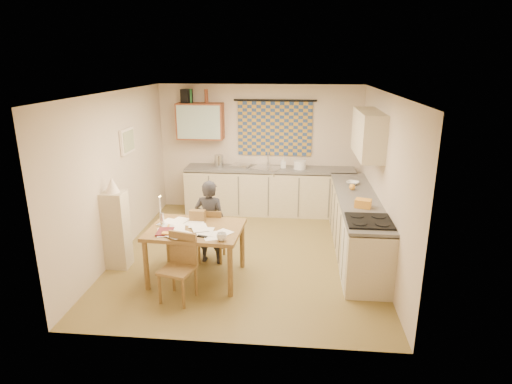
# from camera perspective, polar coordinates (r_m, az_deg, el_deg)

# --- Properties ---
(floor) EXTENTS (4.00, 4.50, 0.02)m
(floor) POSITION_cam_1_polar(r_m,az_deg,el_deg) (6.86, -1.17, -8.28)
(floor) COLOR brown
(floor) RESTS_ON ground
(ceiling) EXTENTS (4.00, 4.50, 0.02)m
(ceiling) POSITION_cam_1_polar(r_m,az_deg,el_deg) (6.21, -1.31, 13.23)
(ceiling) COLOR white
(ceiling) RESTS_ON floor
(wall_back) EXTENTS (4.00, 0.02, 2.50)m
(wall_back) POSITION_cam_1_polar(r_m,az_deg,el_deg) (8.61, 0.50, 5.86)
(wall_back) COLOR beige
(wall_back) RESTS_ON floor
(wall_front) EXTENTS (4.00, 0.02, 2.50)m
(wall_front) POSITION_cam_1_polar(r_m,az_deg,el_deg) (4.30, -4.71, -5.94)
(wall_front) COLOR beige
(wall_front) RESTS_ON floor
(wall_left) EXTENTS (0.02, 4.50, 2.50)m
(wall_left) POSITION_cam_1_polar(r_m,az_deg,el_deg) (6.94, -17.98, 2.25)
(wall_left) COLOR beige
(wall_left) RESTS_ON floor
(wall_right) EXTENTS (0.02, 4.50, 2.50)m
(wall_right) POSITION_cam_1_polar(r_m,az_deg,el_deg) (6.51, 16.64, 1.42)
(wall_right) COLOR beige
(wall_right) RESTS_ON floor
(window_blind) EXTENTS (1.45, 0.03, 1.05)m
(window_blind) POSITION_cam_1_polar(r_m,az_deg,el_deg) (8.48, 2.52, 8.42)
(window_blind) COLOR navy
(window_blind) RESTS_ON wall_back
(curtain_rod) EXTENTS (1.60, 0.04, 0.04)m
(curtain_rod) POSITION_cam_1_polar(r_m,az_deg,el_deg) (8.39, 2.57, 12.11)
(curtain_rod) COLOR black
(curtain_rod) RESTS_ON wall_back
(wall_cabinet) EXTENTS (0.90, 0.34, 0.70)m
(wall_cabinet) POSITION_cam_1_polar(r_m,az_deg,el_deg) (8.52, -7.43, 9.35)
(wall_cabinet) COLOR brown
(wall_cabinet) RESTS_ON wall_back
(wall_cabinet_glass) EXTENTS (0.84, 0.02, 0.64)m
(wall_cabinet_glass) POSITION_cam_1_polar(r_m,az_deg,el_deg) (8.35, -7.69, 9.19)
(wall_cabinet_glass) COLOR #99B2A5
(wall_cabinet_glass) RESTS_ON wall_back
(upper_cabinet_right) EXTENTS (0.34, 1.30, 0.70)m
(upper_cabinet_right) POSITION_cam_1_polar(r_m,az_deg,el_deg) (6.88, 14.74, 7.53)
(upper_cabinet_right) COLOR #C0B08C
(upper_cabinet_right) RESTS_ON wall_right
(framed_print) EXTENTS (0.04, 0.50, 0.40)m
(framed_print) POSITION_cam_1_polar(r_m,az_deg,el_deg) (7.19, -16.78, 6.54)
(framed_print) COLOR white
(framed_print) RESTS_ON wall_left
(print_canvas) EXTENTS (0.01, 0.42, 0.32)m
(print_canvas) POSITION_cam_1_polar(r_m,az_deg,el_deg) (7.18, -16.59, 6.54)
(print_canvas) COLOR beige
(print_canvas) RESTS_ON wall_left
(counter_back) EXTENTS (3.30, 0.62, 0.92)m
(counter_back) POSITION_cam_1_polar(r_m,az_deg,el_deg) (8.49, 1.79, 0.13)
(counter_back) COLOR #C0B08C
(counter_back) RESTS_ON floor
(counter_right) EXTENTS (0.62, 2.95, 0.92)m
(counter_right) POSITION_cam_1_polar(r_m,az_deg,el_deg) (6.91, 13.21, -4.37)
(counter_right) COLOR #C0B08C
(counter_right) RESTS_ON floor
(stove) EXTENTS (0.61, 0.61, 0.94)m
(stove) POSITION_cam_1_polar(r_m,az_deg,el_deg) (5.94, 14.52, -7.91)
(stove) COLOR white
(stove) RESTS_ON floor
(sink) EXTENTS (0.67, 0.62, 0.10)m
(sink) POSITION_cam_1_polar(r_m,az_deg,el_deg) (8.38, 1.38, 2.95)
(sink) COLOR silver
(sink) RESTS_ON counter_back
(tap) EXTENTS (0.03, 0.03, 0.28)m
(tap) POSITION_cam_1_polar(r_m,az_deg,el_deg) (8.51, 1.62, 4.41)
(tap) COLOR silver
(tap) RESTS_ON counter_back
(dish_rack) EXTENTS (0.42, 0.38, 0.06)m
(dish_rack) POSITION_cam_1_polar(r_m,az_deg,el_deg) (8.41, -2.08, 3.49)
(dish_rack) COLOR silver
(dish_rack) RESTS_ON counter_back
(kettle) EXTENTS (0.18, 0.18, 0.24)m
(kettle) POSITION_cam_1_polar(r_m,az_deg,el_deg) (8.45, -4.96, 4.13)
(kettle) COLOR silver
(kettle) RESTS_ON counter_back
(mixing_bowl) EXTENTS (0.31, 0.31, 0.16)m
(mixing_bowl) POSITION_cam_1_polar(r_m,az_deg,el_deg) (8.33, 5.87, 3.63)
(mixing_bowl) COLOR white
(mixing_bowl) RESTS_ON counter_back
(soap_bottle) EXTENTS (0.14, 0.14, 0.20)m
(soap_bottle) POSITION_cam_1_polar(r_m,az_deg,el_deg) (8.38, 3.64, 3.91)
(soap_bottle) COLOR white
(soap_bottle) RESTS_ON counter_back
(bowl) EXTENTS (0.35, 0.35, 0.05)m
(bowl) POSITION_cam_1_polar(r_m,az_deg,el_deg) (7.43, 12.77, 1.20)
(bowl) COLOR white
(bowl) RESTS_ON counter_right
(orange_bag) EXTENTS (0.26, 0.22, 0.12)m
(orange_bag) POSITION_cam_1_polar(r_m,az_deg,el_deg) (6.29, 14.09, -1.48)
(orange_bag) COLOR gold
(orange_bag) RESTS_ON counter_right
(fruit_orange) EXTENTS (0.10, 0.10, 0.10)m
(fruit_orange) POSITION_cam_1_polar(r_m,az_deg,el_deg) (7.10, 12.71, 0.65)
(fruit_orange) COLOR gold
(fruit_orange) RESTS_ON counter_right
(speaker) EXTENTS (0.21, 0.24, 0.26)m
(speaker) POSITION_cam_1_polar(r_m,az_deg,el_deg) (8.53, -9.24, 12.53)
(speaker) COLOR black
(speaker) RESTS_ON wall_cabinet
(bottle_green) EXTENTS (0.08, 0.08, 0.26)m
(bottle_green) POSITION_cam_1_polar(r_m,az_deg,el_deg) (8.51, -8.76, 12.54)
(bottle_green) COLOR #195926
(bottle_green) RESTS_ON wall_cabinet
(bottle_brown) EXTENTS (0.07, 0.07, 0.26)m
(bottle_brown) POSITION_cam_1_polar(r_m,az_deg,el_deg) (8.44, -6.65, 12.59)
(bottle_brown) COLOR brown
(bottle_brown) RESTS_ON wall_cabinet
(dining_table) EXTENTS (1.31, 1.02, 0.75)m
(dining_table) POSITION_cam_1_polar(r_m,az_deg,el_deg) (6.04, -7.92, -8.04)
(dining_table) COLOR brown
(dining_table) RESTS_ON floor
(chair_far) EXTENTS (0.38, 0.38, 0.84)m
(chair_far) POSITION_cam_1_polar(r_m,az_deg,el_deg) (6.59, -5.95, -6.87)
(chair_far) COLOR brown
(chair_far) RESTS_ON floor
(chair_near) EXTENTS (0.47, 0.47, 0.86)m
(chair_near) POSITION_cam_1_polar(r_m,az_deg,el_deg) (5.62, -10.28, -11.47)
(chair_near) COLOR brown
(chair_near) RESTS_ON floor
(person) EXTENTS (0.53, 0.40, 1.28)m
(person) POSITION_cam_1_polar(r_m,az_deg,el_deg) (6.38, -6.14, -4.00)
(person) COLOR black
(person) RESTS_ON floor
(shelf_stand) EXTENTS (0.32, 0.30, 1.15)m
(shelf_stand) POSITION_cam_1_polar(r_m,az_deg,el_deg) (6.55, -18.08, -4.84)
(shelf_stand) COLOR #C0B08C
(shelf_stand) RESTS_ON floor
(lampshade) EXTENTS (0.20, 0.20, 0.22)m
(lampshade) POSITION_cam_1_polar(r_m,az_deg,el_deg) (6.34, -18.65, 0.92)
(lampshade) COLOR white
(lampshade) RESTS_ON shelf_stand
(letter_rack) EXTENTS (0.22, 0.11, 0.16)m
(letter_rack) POSITION_cam_1_polar(r_m,az_deg,el_deg) (6.11, -7.80, -3.13)
(letter_rack) COLOR brown
(letter_rack) RESTS_ON dining_table
(mug) EXTENTS (0.16, 0.16, 0.10)m
(mug) POSITION_cam_1_polar(r_m,az_deg,el_deg) (5.45, -4.62, -5.97)
(mug) COLOR white
(mug) RESTS_ON dining_table
(magazine) EXTENTS (0.27, 0.32, 0.03)m
(magazine) POSITION_cam_1_polar(r_m,az_deg,el_deg) (5.82, -13.05, -5.19)
(magazine) COLOR maroon
(magazine) RESTS_ON dining_table
(book) EXTENTS (0.25, 0.30, 0.02)m
(book) POSITION_cam_1_polar(r_m,az_deg,el_deg) (5.92, -11.85, -4.76)
(book) COLOR gold
(book) RESTS_ON dining_table
(orange_box) EXTENTS (0.13, 0.09, 0.04)m
(orange_box) POSITION_cam_1_polar(r_m,az_deg,el_deg) (5.71, -11.83, -5.50)
(orange_box) COLOR gold
(orange_box) RESTS_ON dining_table
(eyeglasses) EXTENTS (0.14, 0.08, 0.02)m
(eyeglasses) POSITION_cam_1_polar(r_m,az_deg,el_deg) (5.59, -7.19, -5.89)
(eyeglasses) COLOR black
(eyeglasses) RESTS_ON dining_table
(candle_holder) EXTENTS (0.08, 0.08, 0.18)m
(candle_holder) POSITION_cam_1_polar(r_m,az_deg,el_deg) (6.05, -12.42, -3.52)
(candle_holder) COLOR silver
(candle_holder) RESTS_ON dining_table
(candle) EXTENTS (0.02, 0.02, 0.22)m
(candle) POSITION_cam_1_polar(r_m,az_deg,el_deg) (6.02, -12.72, -1.62)
(candle) COLOR white
(candle) RESTS_ON dining_table
(candle_flame) EXTENTS (0.02, 0.02, 0.02)m
(candle_flame) POSITION_cam_1_polar(r_m,az_deg,el_deg) (5.96, -12.63, -0.57)
(candle_flame) COLOR #FFCC66
(candle_flame) RESTS_ON dining_table
(papers) EXTENTS (1.12, 0.84, 0.02)m
(papers) POSITION_cam_1_polar(r_m,az_deg,el_deg) (5.87, -9.13, -4.79)
(papers) COLOR white
(papers) RESTS_ON dining_table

